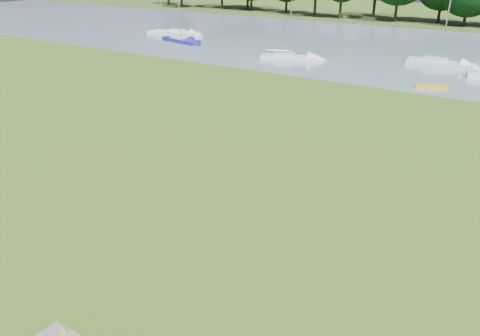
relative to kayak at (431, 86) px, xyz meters
The scene contains 8 objects.
ground 24.43m from the kayak, 92.72° to the right, with size 220.00×220.00×0.00m, color olive.
river 17.64m from the kayak, 93.77° to the left, with size 220.00×40.00×0.10m, color gray.
kayak is the anchor object (origin of this frame).
sailboat_2 34.75m from the kayak, 169.00° to the left, with size 6.52×3.13×8.18m.
sailboat_3 42.07m from the kayak, 165.48° to the left, with size 5.35×1.71×8.01m.
sailboat_4 40.21m from the kayak, 163.09° to the left, with size 6.16×2.05×8.05m.
sailboat_8 10.11m from the kayak, 98.43° to the left, with size 6.77×2.35×7.68m.
sailboat_9 16.96m from the kayak, 165.56° to the left, with size 6.59×3.70×8.22m.
Camera 1 is at (9.11, -18.88, 10.67)m, focal length 35.00 mm.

